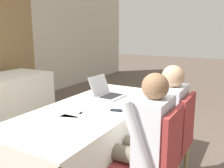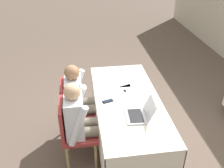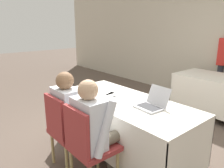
{
  "view_description": "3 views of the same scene",
  "coord_description": "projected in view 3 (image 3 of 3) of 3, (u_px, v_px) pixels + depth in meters",
  "views": [
    {
      "loc": [
        -1.92,
        -1.29,
        1.48
      ],
      "look_at": [
        0.0,
        -0.21,
        1.0
      ],
      "focal_mm": 40.0,
      "sensor_mm": 36.0,
      "label": 1
    },
    {
      "loc": [
        2.64,
        -0.59,
        2.6
      ],
      "look_at": [
        0.0,
        -0.21,
        1.0
      ],
      "focal_mm": 40.0,
      "sensor_mm": 36.0,
      "label": 2
    },
    {
      "loc": [
        1.89,
        -1.8,
        1.68
      ],
      "look_at": [
        0.0,
        -0.21,
        1.0
      ],
      "focal_mm": 35.0,
      "sensor_mm": 36.0,
      "label": 3
    }
  ],
  "objects": [
    {
      "name": "paper_left_edge",
      "position": [
        108.0,
        100.0,
        2.78
      ],
      "size": [
        0.25,
        0.32,
        0.0
      ],
      "rotation": [
        0.0,
        0.0,
        -0.14
      ],
      "color": "white",
      "rests_on": "conference_table_near"
    },
    {
      "name": "chair_near_left",
      "position": [
        66.0,
        128.0,
        2.54
      ],
      "size": [
        0.44,
        0.44,
        0.92
      ],
      "rotation": [
        0.0,
        0.0,
        3.14
      ],
      "color": "tan",
      "rests_on": "ground_plane"
    },
    {
      "name": "person_checkered_shirt",
      "position": [
        73.0,
        113.0,
        2.56
      ],
      "size": [
        0.5,
        0.52,
        1.18
      ],
      "rotation": [
        0.0,
        0.0,
        3.14
      ],
      "color": "#665B4C",
      "rests_on": "ground_plane"
    },
    {
      "name": "conference_table_near",
      "position": [
        124.0,
        113.0,
        2.81
      ],
      "size": [
        1.93,
        0.84,
        0.75
      ],
      "color": "white",
      "rests_on": "ground_plane"
    },
    {
      "name": "person_white_shirt",
      "position": [
        96.0,
        127.0,
        2.23
      ],
      "size": [
        0.5,
        0.52,
        1.18
      ],
      "rotation": [
        0.0,
        0.0,
        3.14
      ],
      "color": "#665B4C",
      "rests_on": "ground_plane"
    },
    {
      "name": "chair_near_right",
      "position": [
        88.0,
        144.0,
        2.2
      ],
      "size": [
        0.44,
        0.44,
        0.92
      ],
      "rotation": [
        0.0,
        0.0,
        3.14
      ],
      "color": "tan",
      "rests_on": "ground_plane"
    },
    {
      "name": "cell_phone",
      "position": [
        109.0,
        105.0,
        2.58
      ],
      "size": [
        0.1,
        0.16,
        0.01
      ],
      "rotation": [
        0.0,
        0.0,
        0.29
      ],
      "color": "black",
      "rests_on": "conference_table_near"
    },
    {
      "name": "laptop",
      "position": [
        152.0,
        104.0,
        2.51
      ],
      "size": [
        0.32,
        0.34,
        0.23
      ],
      "rotation": [
        0.0,
        0.0,
        -0.06
      ],
      "color": "#B7B7BC",
      "rests_on": "conference_table_near"
    },
    {
      "name": "ground_plane",
      "position": [
        124.0,
        152.0,
        2.96
      ],
      "size": [
        24.0,
        24.0,
        0.0
      ],
      "primitive_type": "plane",
      "color": "brown"
    },
    {
      "name": "paper_beside_laptop",
      "position": [
        102.0,
        93.0,
        3.03
      ],
      "size": [
        0.21,
        0.3,
        0.0
      ],
      "rotation": [
        0.0,
        0.0,
        0.0
      ],
      "color": "white",
      "rests_on": "conference_table_near"
    },
    {
      "name": "paper_centre_table",
      "position": [
        117.0,
        93.0,
        3.03
      ],
      "size": [
        0.3,
        0.35,
        0.0
      ],
      "rotation": [
        0.0,
        0.0,
        0.33
      ],
      "color": "white",
      "rests_on": "conference_table_near"
    }
  ]
}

